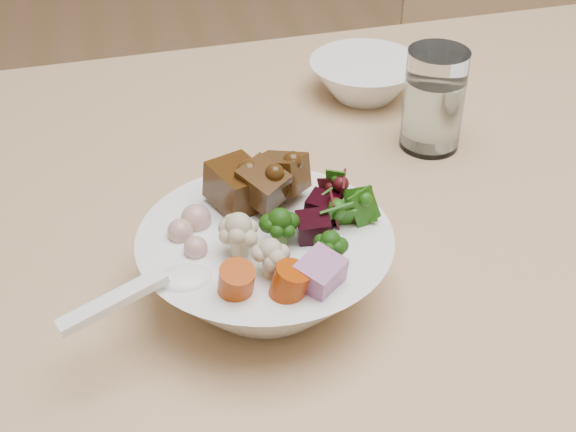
# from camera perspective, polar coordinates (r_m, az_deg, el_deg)

# --- Properties ---
(chair_far) EXTENTS (0.44, 0.44, 0.81)m
(chair_far) POSITION_cam_1_polar(r_m,az_deg,el_deg) (1.57, 14.95, 8.41)
(chair_far) COLOR tan
(chair_far) RESTS_ON ground
(food_bowl) EXTENTS (0.21, 0.21, 0.12)m
(food_bowl) POSITION_cam_1_polar(r_m,az_deg,el_deg) (0.68, -1.49, -3.12)
(food_bowl) COLOR white
(food_bowl) RESTS_ON dining_table
(soup_spoon) EXTENTS (0.13, 0.07, 0.02)m
(soup_spoon) POSITION_cam_1_polar(r_m,az_deg,el_deg) (0.62, -8.61, -4.89)
(soup_spoon) COLOR white
(soup_spoon) RESTS_ON food_bowl
(water_glass) EXTENTS (0.07, 0.07, 0.11)m
(water_glass) POSITION_cam_1_polar(r_m,az_deg,el_deg) (0.90, 10.29, 7.87)
(water_glass) COLOR silver
(water_glass) RESTS_ON dining_table
(side_bowl) EXTENTS (0.14, 0.14, 0.05)m
(side_bowl) POSITION_cam_1_polar(r_m,az_deg,el_deg) (1.01, 5.49, 9.70)
(side_bowl) COLOR white
(side_bowl) RESTS_ON dining_table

